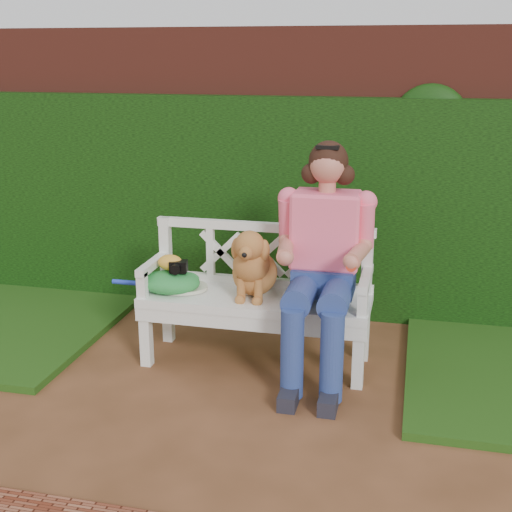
# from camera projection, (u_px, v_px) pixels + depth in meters

# --- Properties ---
(ground) EXTENTS (60.00, 60.00, 0.00)m
(ground) POSITION_uv_depth(u_px,v_px,m) (212.00, 408.00, 4.03)
(ground) COLOR #502F19
(brick_wall) EXTENTS (10.00, 0.30, 2.20)m
(brick_wall) POSITION_uv_depth(u_px,v_px,m) (278.00, 171.00, 5.49)
(brick_wall) COLOR maroon
(brick_wall) RESTS_ON ground
(ivy_hedge) EXTENTS (10.00, 0.18, 1.70)m
(ivy_hedge) POSITION_uv_depth(u_px,v_px,m) (272.00, 207.00, 5.35)
(ivy_hedge) COLOR #1B5310
(ivy_hedge) RESTS_ON ground
(garden_bench) EXTENTS (1.64, 0.77, 0.48)m
(garden_bench) POSITION_uv_depth(u_px,v_px,m) (256.00, 329.00, 4.57)
(garden_bench) COLOR white
(garden_bench) RESTS_ON ground
(seated_woman) EXTENTS (0.92, 1.04, 1.52)m
(seated_woman) POSITION_uv_depth(u_px,v_px,m) (324.00, 260.00, 4.30)
(seated_woman) COLOR #DB515A
(seated_woman) RESTS_ON ground
(dog) EXTENTS (0.39, 0.48, 0.47)m
(dog) POSITION_uv_depth(u_px,v_px,m) (254.00, 261.00, 4.42)
(dog) COLOR #AC602E
(dog) RESTS_ON garden_bench
(tennis_racket) EXTENTS (0.73, 0.34, 0.03)m
(tennis_racket) POSITION_uv_depth(u_px,v_px,m) (176.00, 286.00, 4.62)
(tennis_racket) COLOR white
(tennis_racket) RESTS_ON garden_bench
(green_bag) EXTENTS (0.43, 0.35, 0.14)m
(green_bag) POSITION_uv_depth(u_px,v_px,m) (170.00, 282.00, 4.55)
(green_bag) COLOR #208F2C
(green_bag) RESTS_ON garden_bench
(camera_item) EXTENTS (0.13, 0.10, 0.08)m
(camera_item) POSITION_uv_depth(u_px,v_px,m) (179.00, 266.00, 4.52)
(camera_item) COLOR black
(camera_item) RESTS_ON green_bag
(baseball_glove) EXTENTS (0.20, 0.18, 0.11)m
(baseball_glove) POSITION_uv_depth(u_px,v_px,m) (170.00, 262.00, 4.55)
(baseball_glove) COLOR gold
(baseball_glove) RESTS_ON green_bag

